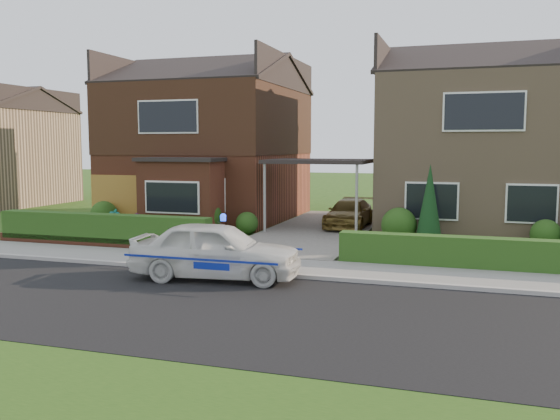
% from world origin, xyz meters
% --- Properties ---
extents(ground, '(120.00, 120.00, 0.00)m').
position_xyz_m(ground, '(0.00, 0.00, 0.00)').
color(ground, '#214412').
rests_on(ground, ground).
extents(road, '(60.00, 6.00, 0.02)m').
position_xyz_m(road, '(0.00, 0.00, 0.00)').
color(road, black).
rests_on(road, ground).
extents(kerb, '(60.00, 0.16, 0.12)m').
position_xyz_m(kerb, '(0.00, 3.05, 0.06)').
color(kerb, '#9E9993').
rests_on(kerb, ground).
extents(sidewalk, '(60.00, 2.00, 0.10)m').
position_xyz_m(sidewalk, '(0.00, 4.10, 0.05)').
color(sidewalk, slate).
rests_on(sidewalk, ground).
extents(grass_verge, '(60.00, 4.00, 0.01)m').
position_xyz_m(grass_verge, '(0.00, -5.00, 0.00)').
color(grass_verge, '#214412').
rests_on(grass_verge, ground).
extents(driveway, '(3.80, 12.00, 0.12)m').
position_xyz_m(driveway, '(0.00, 11.00, 0.06)').
color(driveway, '#666059').
rests_on(driveway, ground).
extents(house_left, '(7.50, 9.53, 7.25)m').
position_xyz_m(house_left, '(-5.78, 13.90, 3.81)').
color(house_left, brown).
rests_on(house_left, ground).
extents(house_right, '(7.50, 8.06, 7.25)m').
position_xyz_m(house_right, '(5.80, 13.99, 3.66)').
color(house_right, '#987B5D').
rests_on(house_right, ground).
extents(carport_link, '(3.80, 3.00, 2.77)m').
position_xyz_m(carport_link, '(0.00, 10.95, 2.66)').
color(carport_link, black).
rests_on(carport_link, ground).
extents(garage_door, '(2.20, 0.10, 2.10)m').
position_xyz_m(garage_door, '(-8.25, 9.96, 1.05)').
color(garage_door, '#935E20').
rests_on(garage_door, ground).
extents(dwarf_wall, '(7.70, 0.25, 0.36)m').
position_xyz_m(dwarf_wall, '(-5.80, 5.30, 0.18)').
color(dwarf_wall, brown).
rests_on(dwarf_wall, ground).
extents(hedge_left, '(7.50, 0.55, 0.90)m').
position_xyz_m(hedge_left, '(-5.80, 5.45, 0.00)').
color(hedge_left, '#1B3D13').
rests_on(hedge_left, ground).
extents(hedge_right, '(7.50, 0.55, 0.80)m').
position_xyz_m(hedge_right, '(5.80, 5.35, 0.00)').
color(hedge_right, '#1B3D13').
rests_on(hedge_right, ground).
extents(shrub_left_far, '(1.08, 1.08, 1.08)m').
position_xyz_m(shrub_left_far, '(-8.50, 9.50, 0.54)').
color(shrub_left_far, '#1B3D13').
rests_on(shrub_left_far, ground).
extents(shrub_left_mid, '(1.32, 1.32, 1.32)m').
position_xyz_m(shrub_left_mid, '(-4.00, 9.30, 0.66)').
color(shrub_left_mid, '#1B3D13').
rests_on(shrub_left_mid, ground).
extents(shrub_left_near, '(0.84, 0.84, 0.84)m').
position_xyz_m(shrub_left_near, '(-2.40, 9.60, 0.42)').
color(shrub_left_near, '#1B3D13').
rests_on(shrub_left_near, ground).
extents(shrub_right_near, '(1.20, 1.20, 1.20)m').
position_xyz_m(shrub_right_near, '(3.20, 9.40, 0.60)').
color(shrub_right_near, '#1B3D13').
rests_on(shrub_right_near, ground).
extents(shrub_right_mid, '(0.96, 0.96, 0.96)m').
position_xyz_m(shrub_right_mid, '(7.80, 9.50, 0.48)').
color(shrub_right_mid, '#1B3D13').
rests_on(shrub_right_mid, ground).
extents(conifer_a, '(0.90, 0.90, 2.60)m').
position_xyz_m(conifer_a, '(4.20, 9.20, 1.30)').
color(conifer_a, black).
rests_on(conifer_a, ground).
extents(police_car, '(3.85, 4.36, 1.59)m').
position_xyz_m(police_car, '(-0.46, 2.40, 0.71)').
color(police_car, silver).
rests_on(police_car, ground).
extents(driveway_car, '(1.56, 3.69, 1.06)m').
position_xyz_m(driveway_car, '(1.00, 11.92, 0.65)').
color(driveway_car, brown).
rests_on(driveway_car, driveway).
extents(potted_plant_a, '(0.46, 0.33, 0.84)m').
position_xyz_m(potted_plant_a, '(-7.50, 8.71, 0.42)').
color(potted_plant_a, gray).
rests_on(potted_plant_a, ground).
extents(potted_plant_b, '(0.45, 0.40, 0.67)m').
position_xyz_m(potted_plant_b, '(-3.59, 9.00, 0.34)').
color(potted_plant_b, gray).
rests_on(potted_plant_b, ground).
extents(potted_plant_c, '(0.57, 0.57, 0.83)m').
position_xyz_m(potted_plant_c, '(-5.93, 7.97, 0.42)').
color(potted_plant_c, gray).
rests_on(potted_plant_c, ground).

